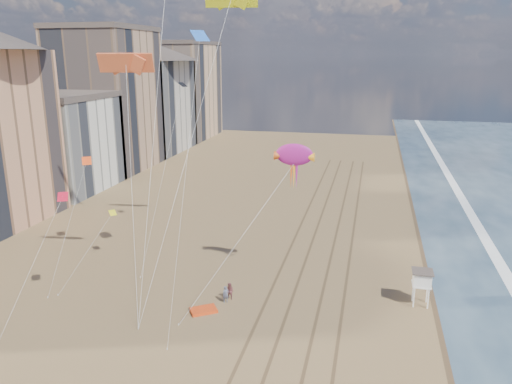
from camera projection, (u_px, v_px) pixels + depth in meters
wet_sand at (456, 247)px, 62.67m from camera, size 260.00×260.00×0.00m
foam at (492, 250)px, 61.73m from camera, size 260.00×260.00×0.00m
tracks at (316, 266)px, 56.93m from camera, size 7.68×120.00×0.01m
buildings at (93, 106)px, 97.43m from camera, size 34.72×131.35×29.00m
lifeguard_stand at (422, 279)px, 47.48m from camera, size 1.95×1.95×3.53m
grounded_kite at (204, 310)px, 46.88m from camera, size 2.87×2.63×0.27m
show_kite at (294, 155)px, 49.44m from camera, size 6.27×6.03×18.95m
kite_flyer_a at (226, 294)px, 48.45m from camera, size 0.73×0.69×1.67m
kite_flyer_b at (230, 291)px, 48.99m from camera, size 0.98×0.85×1.75m
small_kites at (138, 120)px, 50.24m from camera, size 18.08×20.67×19.81m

